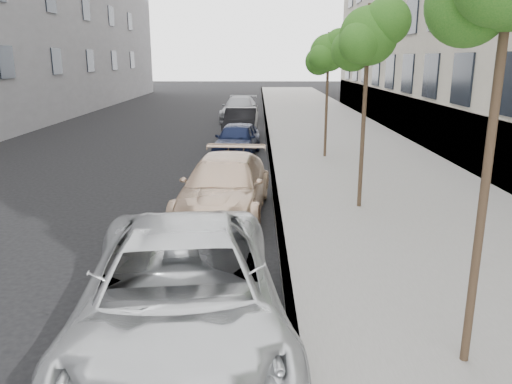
{
  "coord_description": "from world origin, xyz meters",
  "views": [
    {
      "loc": [
        0.69,
        -3.82,
        3.68
      ],
      "look_at": [
        0.67,
        4.26,
        1.5
      ],
      "focal_mm": 35.0,
      "sensor_mm": 36.0,
      "label": 1
    }
  ],
  "objects_px": {
    "tree_far": "(329,53)",
    "sedan_blue": "(237,139)",
    "sedan_black": "(241,123)",
    "tree_mid": "(369,36)",
    "sedan_rear": "(240,109)",
    "suv": "(225,187)",
    "minivan": "(181,293)"
  },
  "relations": [
    {
      "from": "tree_far",
      "to": "sedan_blue",
      "type": "xyz_separation_m",
      "value": [
        -3.33,
        0.73,
        -3.21
      ]
    },
    {
      "from": "tree_far",
      "to": "sedan_black",
      "type": "xyz_separation_m",
      "value": [
        -3.33,
        5.32,
        -3.17
      ]
    },
    {
      "from": "sedan_blue",
      "to": "tree_mid",
      "type": "bearing_deg",
      "value": -58.74
    },
    {
      "from": "tree_mid",
      "to": "sedan_rear",
      "type": "xyz_separation_m",
      "value": [
        -3.6,
        18.39,
        -3.44
      ]
    },
    {
      "from": "tree_far",
      "to": "suv",
      "type": "bearing_deg",
      "value": -116.24
    },
    {
      "from": "sedan_black",
      "to": "sedan_rear",
      "type": "distance_m",
      "value": 6.57
    },
    {
      "from": "suv",
      "to": "tree_mid",
      "type": "bearing_deg",
      "value": 9.2
    },
    {
      "from": "tree_mid",
      "to": "suv",
      "type": "relative_size",
      "value": 1.01
    },
    {
      "from": "minivan",
      "to": "sedan_blue",
      "type": "distance_m",
      "value": 13.24
    },
    {
      "from": "sedan_blue",
      "to": "sedan_black",
      "type": "bearing_deg",
      "value": 96.54
    },
    {
      "from": "sedan_black",
      "to": "sedan_rear",
      "type": "bearing_deg",
      "value": 94.2
    },
    {
      "from": "tree_mid",
      "to": "tree_far",
      "type": "distance_m",
      "value": 6.51
    },
    {
      "from": "tree_far",
      "to": "suv",
      "type": "relative_size",
      "value": 0.95
    },
    {
      "from": "tree_mid",
      "to": "sedan_black",
      "type": "distance_m",
      "value": 12.76
    },
    {
      "from": "sedan_blue",
      "to": "sedan_black",
      "type": "xyz_separation_m",
      "value": [
        0.0,
        4.59,
        0.04
      ]
    },
    {
      "from": "sedan_blue",
      "to": "sedan_rear",
      "type": "xyz_separation_m",
      "value": [
        -0.28,
        11.16,
        0.07
      ]
    },
    {
      "from": "sedan_rear",
      "to": "tree_far",
      "type": "bearing_deg",
      "value": -69.04
    },
    {
      "from": "tree_mid",
      "to": "sedan_blue",
      "type": "relative_size",
      "value": 1.28
    },
    {
      "from": "sedan_rear",
      "to": "suv",
      "type": "bearing_deg",
      "value": -85.06
    },
    {
      "from": "tree_mid",
      "to": "tree_far",
      "type": "bearing_deg",
      "value": 90.0
    },
    {
      "from": "tree_far",
      "to": "sedan_rear",
      "type": "distance_m",
      "value": 12.81
    },
    {
      "from": "tree_mid",
      "to": "tree_far",
      "type": "xyz_separation_m",
      "value": [
        0.0,
        6.5,
        -0.3
      ]
    },
    {
      "from": "tree_mid",
      "to": "minivan",
      "type": "height_order",
      "value": "tree_mid"
    },
    {
      "from": "sedan_blue",
      "to": "tree_far",
      "type": "bearing_deg",
      "value": -5.79
    },
    {
      "from": "tree_mid",
      "to": "minivan",
      "type": "relative_size",
      "value": 0.88
    },
    {
      "from": "tree_mid",
      "to": "minivan",
      "type": "xyz_separation_m",
      "value": [
        -3.51,
        -6.01,
        -3.39
      ]
    },
    {
      "from": "tree_far",
      "to": "suv",
      "type": "xyz_separation_m",
      "value": [
        -3.33,
        -6.75,
        -3.16
      ]
    },
    {
      "from": "tree_mid",
      "to": "sedan_black",
      "type": "bearing_deg",
      "value": 105.72
    },
    {
      "from": "minivan",
      "to": "suv",
      "type": "height_order",
      "value": "minivan"
    },
    {
      "from": "tree_mid",
      "to": "minivan",
      "type": "distance_m",
      "value": 7.74
    },
    {
      "from": "suv",
      "to": "minivan",
      "type": "bearing_deg",
      "value": -86.92
    },
    {
      "from": "minivan",
      "to": "sedan_rear",
      "type": "xyz_separation_m",
      "value": [
        -0.09,
        24.4,
        -0.05
      ]
    }
  ]
}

